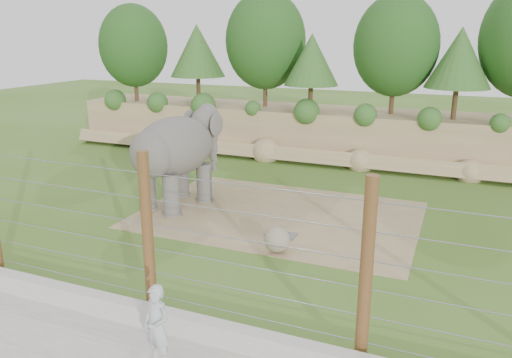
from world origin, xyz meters
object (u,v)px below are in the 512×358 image
at_px(elephant, 175,160).
at_px(zookeeper, 157,326).
at_px(stone_ball, 277,240).
at_px(barrier_fence, 148,236).

distance_m(elephant, zookeeper, 9.87).
bearing_deg(elephant, stone_ball, -16.89).
bearing_deg(elephant, barrier_fence, -53.20).
relative_size(elephant, stone_ball, 5.71).
height_order(elephant, barrier_fence, barrier_fence).
distance_m(stone_ball, zookeeper, 6.04).
xyz_separation_m(elephant, stone_ball, (5.09, -2.58, -1.41)).
relative_size(barrier_fence, zookeeper, 11.55).
xyz_separation_m(barrier_fence, zookeeper, (1.24, -1.61, -1.11)).
height_order(elephant, zookeeper, elephant).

